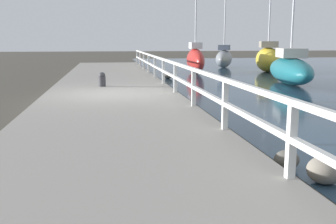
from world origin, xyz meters
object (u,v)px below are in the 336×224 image
at_px(sailboat_teal, 290,69).
at_px(sailboat_red, 195,59).
at_px(sailboat_yellow, 268,58).
at_px(mooring_bollard, 102,79).
at_px(sailboat_gray, 224,58).

bearing_deg(sailboat_teal, sailboat_red, 128.27).
height_order(sailboat_red, sailboat_yellow, sailboat_red).
height_order(mooring_bollard, sailboat_red, sailboat_red).
xyz_separation_m(sailboat_teal, sailboat_red, (-2.94, 6.30, 0.16)).
height_order(mooring_bollard, sailboat_teal, sailboat_teal).
xyz_separation_m(sailboat_red, sailboat_gray, (3.17, 4.66, -0.14)).
bearing_deg(sailboat_teal, sailboat_yellow, 88.55).
relative_size(mooring_bollard, sailboat_red, 0.06).
bearing_deg(mooring_bollard, sailboat_red, 57.66).
bearing_deg(sailboat_teal, mooring_bollard, -151.96).
relative_size(sailboat_teal, sailboat_gray, 1.09).
xyz_separation_m(mooring_bollard, sailboat_yellow, (10.06, 8.85, 0.31)).
distance_m(sailboat_teal, sailboat_gray, 10.96).
bearing_deg(sailboat_gray, sailboat_red, -101.73).
xyz_separation_m(sailboat_teal, sailboat_yellow, (1.75, 6.66, 0.18)).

